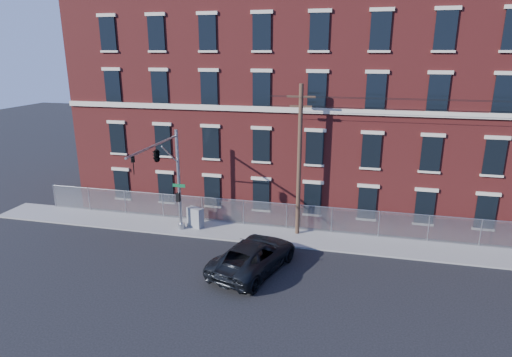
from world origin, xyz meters
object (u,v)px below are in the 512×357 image
at_px(utility_pole_near, 299,159).
at_px(pickup_truck, 254,256).
at_px(traffic_signal_mast, 162,164).
at_px(utility_cabinet, 195,217).

xyz_separation_m(utility_pole_near, pickup_truck, (-1.73, -5.43, -4.46)).
height_order(traffic_signal_mast, pickup_truck, traffic_signal_mast).
height_order(utility_pole_near, utility_cabinet, utility_pole_near).
distance_m(utility_pole_near, pickup_truck, 7.24).
xyz_separation_m(traffic_signal_mast, utility_cabinet, (0.86, 2.87, -4.56)).
distance_m(traffic_signal_mast, utility_cabinet, 5.45).
bearing_deg(utility_pole_near, utility_cabinet, -175.57).
relative_size(utility_pole_near, utility_cabinet, 7.05).
bearing_deg(pickup_truck, utility_pole_near, -90.50).
xyz_separation_m(pickup_truck, utility_cabinet, (-5.41, 4.88, -0.05)).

